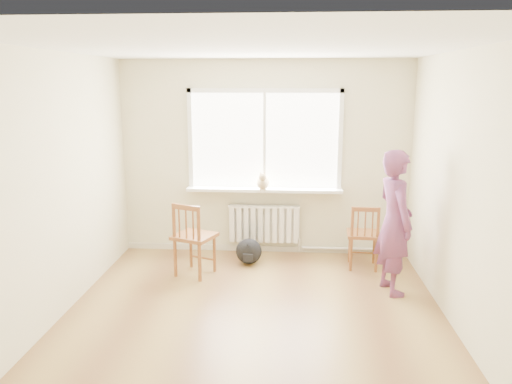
% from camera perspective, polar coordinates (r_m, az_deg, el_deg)
% --- Properties ---
extents(floor, '(4.50, 4.50, 0.00)m').
position_cam_1_polar(floor, '(5.21, -0.42, -14.88)').
color(floor, '#9D7A40').
rests_on(floor, ground).
extents(ceiling, '(4.50, 4.50, 0.00)m').
position_cam_1_polar(ceiling, '(4.64, -0.47, 16.26)').
color(ceiling, white).
rests_on(ceiling, back_wall).
extents(back_wall, '(4.00, 0.01, 2.70)m').
position_cam_1_polar(back_wall, '(6.95, 1.00, 3.84)').
color(back_wall, beige).
rests_on(back_wall, ground).
extents(window, '(2.12, 0.05, 1.42)m').
position_cam_1_polar(window, '(6.89, 1.00, 6.38)').
color(window, white).
rests_on(window, back_wall).
extents(windowsill, '(2.15, 0.22, 0.04)m').
position_cam_1_polar(windowsill, '(6.92, 0.94, 0.27)').
color(windowsill, white).
rests_on(windowsill, back_wall).
extents(radiator, '(1.00, 0.12, 0.55)m').
position_cam_1_polar(radiator, '(7.06, 0.93, -3.60)').
color(radiator, white).
rests_on(radiator, back_wall).
extents(heating_pipe, '(1.40, 0.04, 0.04)m').
position_cam_1_polar(heating_pipe, '(7.24, 10.92, -6.39)').
color(heating_pipe, silver).
rests_on(heating_pipe, back_wall).
extents(baseboard, '(4.00, 0.03, 0.08)m').
position_cam_1_polar(baseboard, '(7.25, 0.95, -6.46)').
color(baseboard, beige).
rests_on(baseboard, ground).
extents(chair_left, '(0.60, 0.59, 0.95)m').
position_cam_1_polar(chair_left, '(6.29, -7.29, -5.36)').
color(chair_left, brown).
rests_on(chair_left, floor).
extents(chair_right, '(0.45, 0.43, 0.86)m').
position_cam_1_polar(chair_right, '(6.63, 12.21, -5.01)').
color(chair_right, brown).
rests_on(chair_right, floor).
extents(person, '(0.54, 0.69, 1.67)m').
position_cam_1_polar(person, '(5.89, 15.55, -3.36)').
color(person, '#B83D6F').
rests_on(person, floor).
extents(cat, '(0.18, 0.40, 0.27)m').
position_cam_1_polar(cat, '(6.81, 0.80, 1.18)').
color(cat, beige).
rests_on(cat, windowsill).
extents(backpack, '(0.38, 0.31, 0.35)m').
position_cam_1_polar(backpack, '(6.73, -0.83, -6.78)').
color(backpack, black).
rests_on(backpack, floor).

